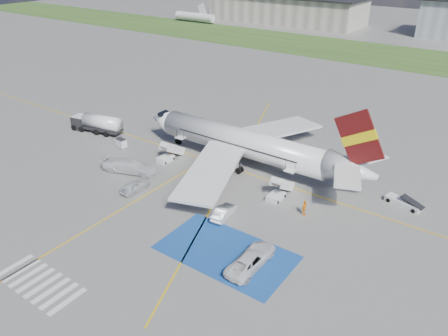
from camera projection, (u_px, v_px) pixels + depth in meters
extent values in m
plane|color=#60605E|center=(178.00, 206.00, 53.44)|extent=(400.00, 400.00, 0.00)
cube|color=#2D4C1E|center=(400.00, 57.00, 122.18)|extent=(400.00, 30.00, 0.01)
cube|color=gold|center=(233.00, 169.00, 62.12)|extent=(120.00, 0.20, 0.01)
cube|color=gold|center=(86.00, 231.00, 48.77)|extent=(0.20, 60.00, 0.01)
cube|color=gold|center=(233.00, 169.00, 62.12)|extent=(20.71, 56.45, 0.01)
cube|color=navy|center=(226.00, 252.00, 45.41)|extent=(14.00, 8.00, 0.01)
cube|color=silver|center=(14.00, 266.00, 43.49)|extent=(0.60, 4.00, 0.01)
cube|color=silver|center=(21.00, 270.00, 42.88)|extent=(0.60, 4.00, 0.01)
cube|color=silver|center=(28.00, 275.00, 42.26)|extent=(0.60, 4.00, 0.01)
cube|color=silver|center=(36.00, 280.00, 41.64)|extent=(0.60, 4.00, 0.01)
cube|color=silver|center=(43.00, 285.00, 41.03)|extent=(0.60, 4.00, 0.01)
cube|color=silver|center=(51.00, 291.00, 40.41)|extent=(0.60, 4.00, 0.01)
cube|color=silver|center=(59.00, 296.00, 39.80)|extent=(0.60, 4.00, 0.01)
cube|color=silver|center=(67.00, 302.00, 39.18)|extent=(0.60, 4.00, 0.01)
cube|color=gray|center=(286.00, 9.00, 173.44)|extent=(60.00, 22.00, 10.00)
cylinder|color=silver|center=(241.00, 142.00, 62.00)|extent=(26.00, 3.90, 3.90)
cone|color=silver|center=(163.00, 120.00, 69.70)|extent=(4.00, 3.90, 3.90)
cube|color=black|center=(165.00, 115.00, 68.91)|extent=(1.67, 1.90, 0.82)
cone|color=silver|center=(352.00, 170.00, 53.50)|extent=(6.50, 3.90, 3.90)
cube|color=silver|center=(211.00, 170.00, 55.61)|extent=(9.86, 15.95, 1.40)
cube|color=silver|center=(277.00, 129.00, 67.92)|extent=(9.86, 15.95, 1.40)
cylinder|color=#38383A|center=(218.00, 170.00, 58.87)|extent=(3.40, 2.10, 2.10)
cylinder|color=#38383A|center=(261.00, 142.00, 66.98)|extent=(3.40, 2.10, 2.10)
cube|color=#4E0D0D|center=(359.00, 138.00, 51.31)|extent=(6.62, 0.30, 7.45)
cube|color=yellow|center=(359.00, 138.00, 51.31)|extent=(4.36, 0.40, 3.08)
cube|color=silver|center=(347.00, 177.00, 50.55)|extent=(4.73, 5.95, 0.49)
cube|color=silver|center=(366.00, 157.00, 55.18)|extent=(4.73, 5.95, 0.49)
cube|color=black|center=(234.00, 145.00, 60.42)|extent=(19.50, 0.04, 0.18)
cube|color=black|center=(249.00, 135.00, 63.26)|extent=(19.50, 0.04, 0.18)
cube|color=silver|center=(172.00, 148.00, 64.78)|extent=(1.40, 3.73, 2.32)
cube|color=silver|center=(180.00, 138.00, 65.67)|extent=(1.40, 1.00, 0.12)
cylinder|color=black|center=(177.00, 133.00, 65.77)|extent=(0.06, 0.06, 1.10)
cylinder|color=black|center=(184.00, 135.00, 65.05)|extent=(0.06, 0.06, 1.10)
cube|color=silver|center=(166.00, 159.00, 64.13)|extent=(1.60, 2.40, 0.70)
cube|color=silver|center=(282.00, 184.00, 55.28)|extent=(1.40, 3.73, 2.32)
cube|color=silver|center=(290.00, 171.00, 56.17)|extent=(1.40, 1.00, 0.12)
cylinder|color=black|center=(285.00, 166.00, 56.27)|extent=(0.06, 0.06, 1.10)
cylinder|color=black|center=(295.00, 169.00, 55.55)|extent=(0.06, 0.06, 1.10)
cube|color=silver|center=(276.00, 197.00, 54.63)|extent=(1.60, 2.40, 0.70)
cube|color=black|center=(81.00, 123.00, 74.84)|extent=(2.67, 2.67, 2.28)
cylinder|color=silver|center=(102.00, 122.00, 72.73)|extent=(7.06, 3.51, 2.28)
cube|color=black|center=(103.00, 128.00, 73.26)|extent=(7.06, 3.51, 0.50)
cube|color=silver|center=(121.00, 143.00, 68.18)|extent=(1.91, 1.31, 1.25)
cube|color=black|center=(121.00, 139.00, 67.88)|extent=(1.81, 1.21, 0.11)
cube|color=silver|center=(403.00, 203.00, 53.30)|extent=(4.55, 2.38, 0.72)
cube|color=black|center=(413.00, 202.00, 52.29)|extent=(3.00, 1.69, 0.80)
imported|color=#B9BCC1|center=(135.00, 186.00, 56.30)|extent=(1.76, 4.30, 1.46)
imported|color=#ADAFB4|center=(224.00, 212.00, 50.90)|extent=(2.05, 4.33, 1.37)
imported|color=silver|center=(251.00, 257.00, 43.14)|extent=(2.47, 5.30, 1.98)
imported|color=silver|center=(130.00, 164.00, 60.68)|extent=(6.52, 4.25, 2.37)
imported|color=orange|center=(170.00, 151.00, 65.54)|extent=(0.70, 0.70, 1.64)
imported|color=orange|center=(170.00, 149.00, 65.71)|extent=(1.14, 1.20, 1.95)
imported|color=orange|center=(304.00, 208.00, 51.25)|extent=(0.52, 1.13, 1.89)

